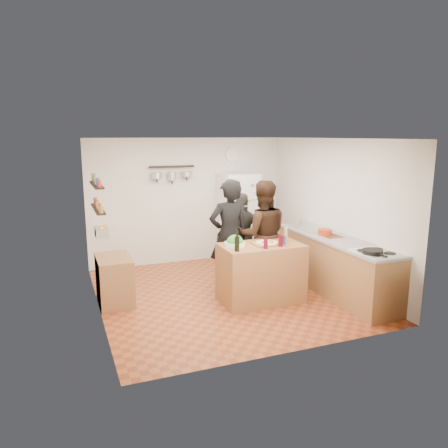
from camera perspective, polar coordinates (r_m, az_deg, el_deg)
name	(u,v)px	position (r m, az deg, el deg)	size (l,w,h in m)	color
room_shell	(218,215)	(7.25, -0.83, 1.20)	(4.20, 4.20, 4.20)	brown
prep_island	(261,273)	(6.83, 4.85, -6.39)	(1.25, 0.72, 0.91)	olive
pizza_board	(267,244)	(6.72, 5.61, -2.58)	(0.42, 0.34, 0.02)	brown
pizza	(267,243)	(6.71, 5.61, -2.42)	(0.34, 0.34, 0.02)	beige
salad_bowl	(235,244)	(6.57, 1.43, -2.66)	(0.32, 0.32, 0.06)	white
wine_bottle	(237,244)	(6.28, 1.71, -2.62)	(0.07, 0.07, 0.21)	black
wine_glass_near	(266,244)	(6.45, 5.47, -2.56)	(0.06, 0.06, 0.15)	#530720
wine_glass_far	(281,241)	(6.61, 7.41, -2.17)	(0.07, 0.07, 0.17)	#53070A
pepper_mill	(286,236)	(6.93, 8.09, -1.51)	(0.06, 0.06, 0.18)	#AF8449
salt_canister	(283,240)	(6.72, 7.68, -2.09)	(0.09, 0.09, 0.14)	navy
person_left	(229,236)	(7.11, 0.68, -1.59)	(0.68, 0.45, 1.87)	black
person_center	(262,235)	(7.33, 5.00, -1.42)	(0.89, 0.69, 1.83)	black
person_back	(243,237)	(7.69, 2.44, -1.75)	(0.92, 0.38, 1.57)	#292725
counter_run	(335,266)	(7.42, 14.27, -5.29)	(0.63, 2.63, 0.90)	#9E7042
stove_top	(376,253)	(6.58, 19.25, -3.58)	(0.60, 0.62, 0.02)	white
skillet	(372,252)	(6.48, 18.82, -3.44)	(0.29, 0.29, 0.06)	black
sink	(308,228)	(7.98, 10.92, -0.50)	(0.50, 0.80, 0.03)	silver
cutting_board	(331,236)	(7.42, 13.77, -1.58)	(0.30, 0.40, 0.02)	brown
red_bowl	(325,232)	(7.46, 13.04, -1.03)	(0.23, 0.23, 0.09)	red
fridge	(238,218)	(8.90, 1.85, 0.85)	(0.70, 0.68, 1.80)	white
wall_clock	(232,155)	(9.06, 1.07, 9.01)	(0.30, 0.30, 0.03)	silver
spice_shelf_lower	(98,209)	(6.60, -16.14, 1.92)	(0.12, 1.00, 0.03)	black
spice_shelf_upper	(97,185)	(6.56, -16.31, 4.93)	(0.12, 1.00, 0.03)	black
produce_basket	(101,232)	(6.67, -15.72, -1.03)	(0.18, 0.35, 0.14)	silver
side_table	(115,280)	(6.96, -14.10, -7.13)	(0.50, 0.80, 0.73)	olive
pot_rack	(172,167)	(8.59, -6.84, 7.45)	(0.90, 0.04, 0.04)	black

